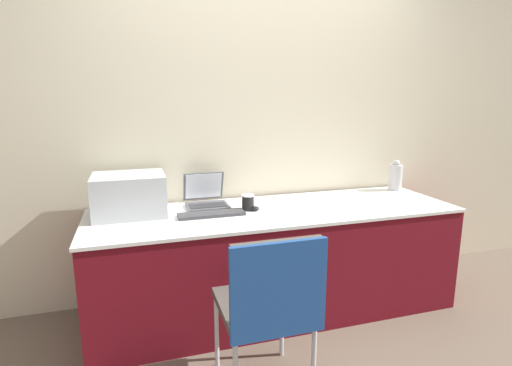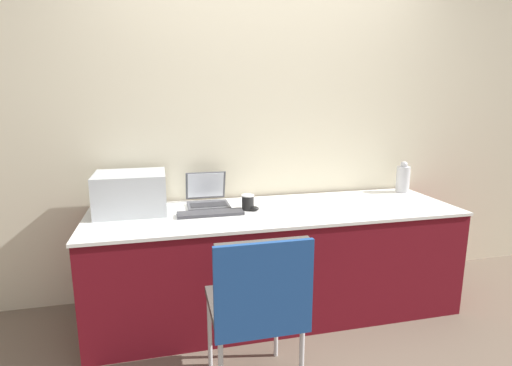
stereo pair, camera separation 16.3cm
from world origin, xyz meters
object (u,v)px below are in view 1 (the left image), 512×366
Objects in this scene: laptop_left at (206,199)px; mouse at (255,209)px; printer at (129,193)px; chair at (270,299)px; metal_pitcher at (395,176)px; coffee_cup at (248,202)px; external_keyboard at (211,214)px.

laptop_left is 5.07× the size of mouse.
printer is 1.20m from chair.
metal_pitcher is 0.28× the size of chair.
metal_pitcher is at bearing 9.41° from coffee_cup.
laptop_left is 0.25m from external_keyboard.
external_keyboard is 0.27m from coffee_cup.
coffee_cup reaches higher than external_keyboard.
external_keyboard is at bearing -166.90° from coffee_cup.
printer is at bearing -177.20° from metal_pitcher.
coffee_cup is at bearing 13.10° from external_keyboard.
laptop_left is at bearing 7.93° from printer.
metal_pitcher is at bearing 11.31° from mouse.
printer is 4.31× the size of coffee_cup.
chair is (0.60, -0.99, -0.32)m from printer.
mouse is at bearing -10.99° from printer.
chair reaches higher than coffee_cup.
printer is 1.05× the size of external_keyboard.
metal_pitcher is at bearing 2.80° from printer.
laptop_left is at bearing 95.50° from chair.
metal_pitcher is (2.04, 0.10, -0.03)m from printer.
metal_pitcher is (1.54, 0.03, 0.06)m from laptop_left.
coffee_cup is at bearing 134.59° from mouse.
coffee_cup is (0.25, -0.18, 0.00)m from laptop_left.
laptop_left is at bearing 87.58° from external_keyboard.
printer is at bearing 171.25° from coffee_cup.
mouse is 0.07× the size of chair.
printer is 0.54m from external_keyboard.
metal_pitcher is 1.83m from chair.
mouse is 0.24× the size of metal_pitcher.
printer is 0.81m from mouse.
external_keyboard is 4.12× the size of coffee_cup.
laptop_left is at bearing 142.00° from mouse.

